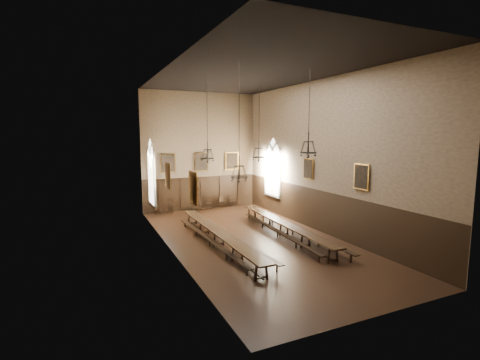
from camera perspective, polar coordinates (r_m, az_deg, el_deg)
floor at (r=19.59m, az=1.99°, el=-9.81°), size 9.00×18.00×0.02m
ceiling at (r=18.97m, az=2.12°, el=17.19°), size 9.00×18.00×0.02m
wall_back at (r=27.09m, az=-6.51°, el=4.68°), size 9.00×0.02×9.00m
wall_front at (r=11.45m, az=22.61°, el=0.31°), size 9.00×0.02×9.00m
wall_left at (r=17.22m, az=-11.53°, el=2.97°), size 0.02×18.00×9.00m
wall_right at (r=21.14m, az=13.08°, el=3.74°), size 0.02×18.00×9.00m
wainscot_panelling at (r=19.25m, az=2.00°, el=-6.22°), size 9.00×18.00×2.50m
table_left at (r=18.43m, az=-3.52°, el=-9.56°), size 0.74×10.55×0.82m
table_right at (r=20.38m, az=7.20°, el=-7.97°), size 1.18×10.21×0.79m
bench_left_outer at (r=18.47m, az=-5.01°, el=-10.02°), size 0.58×9.25×0.42m
bench_left_inner at (r=18.86m, az=-1.59°, el=-9.58°), size 0.89×9.64×0.43m
bench_right_inner at (r=20.06m, az=6.18°, el=-8.63°), size 0.82×9.02×0.41m
bench_right_outer at (r=20.65m, az=8.66°, el=-8.07°), size 0.34×10.53×0.47m
chair_0 at (r=26.31m, az=-13.42°, el=-4.88°), size 0.39×0.39×0.88m
chair_1 at (r=26.56m, az=-11.36°, el=-4.59°), size 0.59×0.59×1.04m
chair_3 at (r=27.04m, az=-6.89°, el=-4.34°), size 0.50×0.50×0.96m
chair_4 at (r=27.39m, az=-5.16°, el=-4.16°), size 0.54×0.54×0.96m
chair_5 at (r=27.70m, az=-2.90°, el=-4.03°), size 0.50×0.50×0.92m
chair_6 at (r=28.12m, az=-1.26°, el=-3.84°), size 0.47×0.47×0.94m
chandelier_back_left at (r=19.89m, az=-5.34°, el=4.53°), size 0.77×0.77×4.69m
chandelier_back_right at (r=21.95m, az=3.11°, el=4.57°), size 0.86×0.86×4.77m
chandelier_front_left at (r=15.72m, az=-0.14°, el=1.92°), size 0.77×0.77×5.25m
chandelier_front_right at (r=17.74m, az=11.13°, el=5.32°), size 0.84×0.84×4.25m
portrait_back_0 at (r=26.33m, az=-11.79°, el=2.74°), size 1.10×0.12×1.40m
portrait_back_1 at (r=27.02m, az=-6.40°, el=2.97°), size 1.10×0.12×1.40m
portrait_back_2 at (r=27.93m, az=-1.32°, el=3.17°), size 1.10×0.12×1.40m
portrait_left_0 at (r=18.29m, az=-11.77°, el=0.70°), size 0.12×1.00×1.30m
portrait_left_1 at (r=13.97m, az=-7.68°, el=-1.28°), size 0.12×1.00×1.30m
portrait_right_0 at (r=21.93m, az=11.16°, el=1.83°), size 0.12×1.00×1.30m
portrait_right_1 at (r=18.48m, az=19.29°, el=0.50°), size 0.12×1.00×1.30m
window_right at (r=25.76m, az=5.40°, el=2.09°), size 0.20×2.20×4.60m
window_left at (r=22.70m, az=-14.39°, el=1.16°), size 0.20×2.20×4.60m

